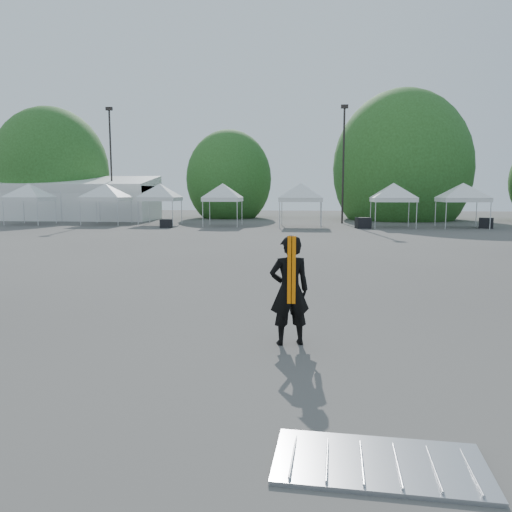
# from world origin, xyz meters

# --- Properties ---
(ground) EXTENTS (120.00, 120.00, 0.00)m
(ground) POSITION_xyz_m (0.00, 0.00, 0.00)
(ground) COLOR #474442
(ground) RESTS_ON ground
(marquee) EXTENTS (15.00, 6.25, 4.23)m
(marquee) POSITION_xyz_m (-22.00, 35.00, 1.97)
(marquee) COLOR white
(marquee) RESTS_ON ground
(light_pole_west) EXTENTS (0.60, 0.25, 10.30)m
(light_pole_west) POSITION_xyz_m (-18.00, 34.00, 5.77)
(light_pole_west) COLOR black
(light_pole_west) RESTS_ON ground
(light_pole_east) EXTENTS (0.60, 0.25, 9.80)m
(light_pole_east) POSITION_xyz_m (3.00, 32.00, 5.52)
(light_pole_east) COLOR black
(light_pole_east) RESTS_ON ground
(tree_far_w) EXTENTS (4.80, 4.80, 7.30)m
(tree_far_w) POSITION_xyz_m (-26.00, 38.00, 4.54)
(tree_far_w) COLOR #382314
(tree_far_w) RESTS_ON ground
(tree_mid_w) EXTENTS (4.16, 4.16, 6.33)m
(tree_mid_w) POSITION_xyz_m (-8.00, 40.00, 3.93)
(tree_mid_w) COLOR #382314
(tree_mid_w) RESTS_ON ground
(tree_mid_e) EXTENTS (5.12, 5.12, 7.79)m
(tree_mid_e) POSITION_xyz_m (9.00, 39.00, 4.84)
(tree_mid_e) COLOR #382314
(tree_mid_e) RESTS_ON ground
(tent_a) EXTENTS (4.35, 4.35, 3.88)m
(tent_a) POSITION_xyz_m (-22.59, 27.99, 3.06)
(tent_a) COLOR silver
(tent_a) RESTS_ON ground
(tent_b) EXTENTS (4.67, 4.67, 3.88)m
(tent_b) POSITION_xyz_m (-16.40, 28.79, 3.06)
(tent_b) COLOR silver
(tent_b) RESTS_ON ground
(tent_c) EXTENTS (4.27, 4.27, 3.88)m
(tent_c) POSITION_xyz_m (-11.89, 28.93, 3.06)
(tent_c) COLOR silver
(tent_c) RESTS_ON ground
(tent_d) EXTENTS (4.02, 4.02, 3.88)m
(tent_d) POSITION_xyz_m (-6.49, 27.71, 3.06)
(tent_d) COLOR silver
(tent_d) RESTS_ON ground
(tent_e) EXTENTS (4.63, 4.63, 3.88)m
(tent_e) POSITION_xyz_m (-0.42, 27.55, 3.06)
(tent_e) COLOR silver
(tent_e) RESTS_ON ground
(tent_f) EXTENTS (4.39, 4.39, 3.88)m
(tent_f) POSITION_xyz_m (6.44, 27.46, 3.06)
(tent_f) COLOR silver
(tent_f) RESTS_ON ground
(tent_g) EXTENTS (4.62, 4.62, 3.88)m
(tent_g) POSITION_xyz_m (11.55, 27.85, 3.06)
(tent_g) COLOR silver
(tent_g) RESTS_ON ground
(man) EXTENTS (0.81, 0.64, 1.96)m
(man) POSITION_xyz_m (-0.05, -2.21, 0.98)
(man) COLOR black
(man) RESTS_ON ground
(barrier_mid) EXTENTS (2.14, 1.16, 0.07)m
(barrier_mid) POSITION_xyz_m (1.01, -6.11, 0.03)
(barrier_mid) COLOR #AAADB3
(barrier_mid) RESTS_ON ground
(crate_west) EXTENTS (0.84, 0.67, 0.64)m
(crate_west) POSITION_xyz_m (-10.39, 25.38, 0.32)
(crate_west) COLOR black
(crate_west) RESTS_ON ground
(crate_mid) EXTENTS (1.18, 1.01, 0.80)m
(crate_mid) POSITION_xyz_m (4.18, 26.43, 0.40)
(crate_mid) COLOR black
(crate_mid) RESTS_ON ground
(crate_east) EXTENTS (1.17, 1.03, 0.77)m
(crate_east) POSITION_xyz_m (13.23, 27.56, 0.38)
(crate_east) COLOR black
(crate_east) RESTS_ON ground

